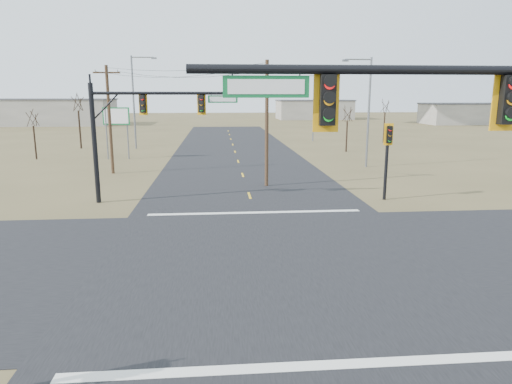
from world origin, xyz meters
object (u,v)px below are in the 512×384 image
at_px(bare_tree_a, 32,118).
at_px(utility_pole_near, 267,122).
at_px(highway_sign, 116,122).
at_px(streetlight_c, 135,97).
at_px(streetlight_b, 312,104).
at_px(bare_tree_b, 78,102).
at_px(streetlight_a, 367,107).
at_px(utility_pole_far, 110,118).
at_px(mast_arm_far, 142,117).
at_px(bare_tree_d, 385,106).
at_px(pedestal_signal_ne, 388,145).
at_px(bare_tree_c, 348,113).

bearing_deg(bare_tree_a, utility_pole_near, -36.07).
relative_size(highway_sign, streetlight_c, 0.48).
xyz_separation_m(utility_pole_near, streetlight_b, (10.09, 32.80, 0.61)).
distance_m(utility_pole_near, streetlight_b, 34.32).
bearing_deg(bare_tree_b, streetlight_a, -30.04).
height_order(streetlight_a, streetlight_c, streetlight_c).
xyz_separation_m(streetlight_b, streetlight_c, (-23.50, -7.68, 1.01)).
distance_m(utility_pole_far, streetlight_a, 22.56).
xyz_separation_m(mast_arm_far, highway_sign, (-5.82, 20.04, -1.41)).
relative_size(utility_pole_far, bare_tree_d, 1.41).
relative_size(pedestal_signal_ne, utility_pole_near, 0.54).
distance_m(mast_arm_far, streetlight_b, 41.33).
height_order(pedestal_signal_ne, utility_pole_far, utility_pole_far).
xyz_separation_m(streetlight_a, streetlight_b, (0.08, 24.49, -0.24)).
bearing_deg(streetlight_c, highway_sign, -92.77).
distance_m(streetlight_c, bare_tree_b, 7.23).
distance_m(bare_tree_a, bare_tree_c, 34.16).
xyz_separation_m(mast_arm_far, streetlight_a, (18.05, 12.65, 0.29)).
distance_m(streetlight_b, bare_tree_b, 31.41).
height_order(pedestal_signal_ne, bare_tree_c, bare_tree_c).
bearing_deg(streetlight_a, bare_tree_d, 55.94).
xyz_separation_m(streetlight_a, bare_tree_c, (1.59, 11.55, -1.06)).
bearing_deg(streetlight_a, streetlight_c, 134.68).
height_order(bare_tree_c, bare_tree_d, bare_tree_d).
bearing_deg(streetlight_c, utility_pole_near, -61.91).
relative_size(streetlight_b, streetlight_c, 0.84).
xyz_separation_m(streetlight_b, bare_tree_c, (1.51, -12.94, -0.82)).
xyz_separation_m(highway_sign, bare_tree_c, (25.46, 4.16, 0.65)).
bearing_deg(pedestal_signal_ne, mast_arm_far, -173.45).
bearing_deg(utility_pole_far, highway_sign, 98.73).
height_order(streetlight_c, bare_tree_a, streetlight_c).
bearing_deg(bare_tree_a, highway_sign, -4.06).
xyz_separation_m(utility_pole_near, bare_tree_b, (-20.57, 25.99, 1.06)).
relative_size(utility_pole_near, utility_pole_far, 1.00).
distance_m(bare_tree_b, bare_tree_c, 32.77).
xyz_separation_m(bare_tree_b, bare_tree_d, (40.38, 3.94, -0.63)).
bearing_deg(utility_pole_far, bare_tree_b, 112.69).
bearing_deg(pedestal_signal_ne, streetlight_b, 95.23).
relative_size(mast_arm_far, bare_tree_b, 1.25).
bearing_deg(bare_tree_d, streetlight_b, 163.56).
relative_size(pedestal_signal_ne, streetlight_a, 0.49).
distance_m(streetlight_b, streetlight_c, 24.75).
relative_size(bare_tree_a, bare_tree_d, 0.85).
bearing_deg(utility_pole_far, streetlight_b, 49.22).
height_order(utility_pole_near, bare_tree_c, utility_pole_near).
bearing_deg(utility_pole_near, bare_tree_c, 59.71).
height_order(highway_sign, bare_tree_d, bare_tree_d).
height_order(utility_pole_far, bare_tree_a, utility_pole_far).
xyz_separation_m(utility_pole_far, streetlight_c, (-0.94, 18.48, 1.62)).
bearing_deg(mast_arm_far, streetlight_b, 82.84).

